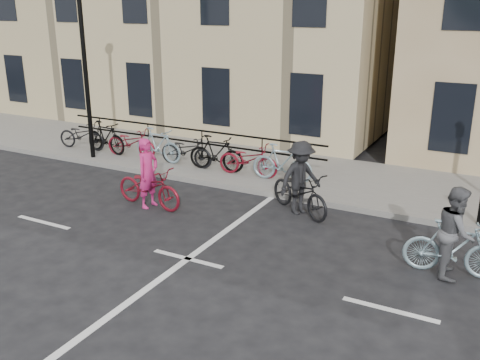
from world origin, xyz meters
The scene contains 7 objects.
ground centered at (0.00, 0.00, 0.00)m, with size 120.00×120.00×0.00m, color black.
sidewalk centered at (-4.00, 6.00, 0.07)m, with size 46.00×4.00×0.15m, color slate.
lamp_post centered at (-6.50, 4.40, 3.49)m, with size 0.36×0.36×5.28m.
parked_bikes centered at (-3.87, 5.04, 0.65)m, with size 9.35×1.23×1.05m.
cyclist_pink centered at (-2.45, 2.01, 0.61)m, with size 2.02×0.86×1.75m.
cyclist_grey centered at (4.71, 1.78, 0.70)m, with size 1.85×0.93×1.74m.
cyclist_dark centered at (1.04, 3.35, 0.71)m, with size 2.10×1.61×1.79m.
Camera 1 is at (5.42, -8.01, 4.85)m, focal length 40.00 mm.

